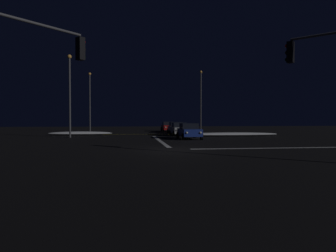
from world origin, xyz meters
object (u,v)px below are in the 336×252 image
object	(u,v)px
traffic_signal_sw	(21,60)
streetlamp_left_far	(90,98)
streetlamp_right_far	(201,97)
sedan_silver	(179,129)
sedan_white	(176,128)
sedan_blue	(189,131)
sedan_red	(168,126)
streetlamp_left_near	(70,90)

from	to	relation	value
traffic_signal_sw	streetlamp_left_far	xyz separation A→B (m)	(-2.17, 36.56, 1.10)
streetlamp_left_far	streetlamp_right_far	bearing A→B (deg)	0.00
sedan_silver	streetlamp_right_far	xyz separation A→B (m)	(5.93, 13.60, 4.97)
sedan_white	traffic_signal_sw	world-z (taller)	traffic_signal_sw
sedan_blue	sedan_white	distance (m)	11.66
sedan_red	traffic_signal_sw	xyz separation A→B (m)	(-10.22, -34.52, 3.52)
sedan_red	sedan_blue	bearing A→B (deg)	-90.36
traffic_signal_sw	sedan_white	bearing A→B (deg)	69.72
streetlamp_left_near	sedan_blue	bearing A→B (deg)	-16.47
traffic_signal_sw	streetlamp_left_far	world-z (taller)	streetlamp_left_far
sedan_silver	traffic_signal_sw	world-z (taller)	traffic_signal_sw
traffic_signal_sw	streetlamp_left_near	size ratio (longest dim) A/B	0.70
traffic_signal_sw	streetlamp_left_far	distance (m)	36.64
sedan_silver	sedan_red	bearing A→B (deg)	89.55
sedan_blue	sedan_silver	size ratio (longest dim) A/B	1.00
sedan_blue	streetlamp_left_near	distance (m)	13.52
sedan_silver	streetlamp_right_far	world-z (taller)	streetlamp_right_far
sedan_silver	streetlamp_left_near	xyz separation A→B (m)	(-12.30, -2.40, 4.33)
sedan_white	streetlamp_left_near	size ratio (longest dim) A/B	0.49
traffic_signal_sw	streetlamp_right_far	world-z (taller)	streetlamp_right_far
sedan_blue	streetlamp_left_far	world-z (taller)	streetlamp_left_far
sedan_silver	streetlamp_left_far	distance (m)	18.91
sedan_silver	traffic_signal_sw	xyz separation A→B (m)	(-10.13, -22.96, 3.52)
sedan_blue	sedan_white	xyz separation A→B (m)	(0.45, 11.66, 0.00)
streetlamp_left_far	sedan_white	bearing A→B (deg)	-32.06
traffic_signal_sw	streetlamp_left_far	size ratio (longest dim) A/B	0.66
traffic_signal_sw	sedan_silver	bearing A→B (deg)	66.19
sedan_white	sedan_red	distance (m)	5.95
traffic_signal_sw	streetlamp_right_far	xyz separation A→B (m)	(16.06, 36.56, 1.45)
sedan_blue	streetlamp_left_near	xyz separation A→B (m)	(-12.28, 3.63, 4.33)
sedan_silver	traffic_signal_sw	bearing A→B (deg)	-113.81
sedan_white	streetlamp_left_near	distance (m)	15.66
streetlamp_left_far	sedan_blue	bearing A→B (deg)	-57.96
sedan_silver	streetlamp_left_far	xyz separation A→B (m)	(-12.30, 13.60, 4.62)
sedan_blue	streetlamp_left_near	bearing A→B (deg)	163.53
sedan_silver	sedan_blue	bearing A→B (deg)	-90.18
sedan_red	streetlamp_left_near	world-z (taller)	streetlamp_left_near
sedan_red	sedan_white	bearing A→B (deg)	-86.70
sedan_white	sedan_red	bearing A→B (deg)	93.30
streetlamp_left_far	streetlamp_left_near	xyz separation A→B (m)	(-0.00, -16.00, -0.29)
sedan_white	streetlamp_left_far	bearing A→B (deg)	147.94
sedan_blue	sedan_silver	xyz separation A→B (m)	(0.02, 6.04, 0.00)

